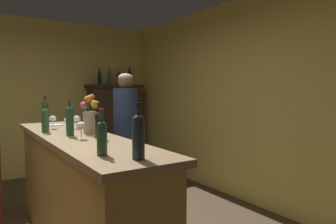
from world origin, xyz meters
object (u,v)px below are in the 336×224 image
cheese_plate (56,125)px  display_bottle_midright (130,77)px  bar_counter (79,194)px  display_cabinet (115,125)px  wine_glass_mid (53,120)px  wine_glass_front (68,121)px  display_bottle_center (119,78)px  wine_bottle_pinot (45,119)px  bartender (126,133)px  wine_bottle_riesling (99,123)px  wine_glass_spare (81,126)px  display_bottle_midleft (109,77)px  wine_bottle_rose (45,111)px  wine_bottle_malbec (70,119)px  wine_bottle_chardonnay (102,136)px  flower_arrangement (90,115)px  display_bottle_left (100,77)px  wine_bottle_syrah (138,134)px  wine_glass_rear (77,120)px

cheese_plate → display_bottle_midright: bearing=44.3°
bar_counter → cheese_plate: 1.05m
display_cabinet → wine_glass_mid: (-1.60, -2.07, 0.35)m
wine_glass_front → display_bottle_midright: 3.11m
display_cabinet → display_bottle_center: display_bottle_center is taller
bar_counter → cheese_plate: (0.02, 0.90, 0.54)m
display_bottle_midright → display_cabinet: bearing=-180.0°
wine_bottle_pinot → bartender: bartender is taller
wine_bottle_pinot → wine_bottle_riesling: 0.71m
wine_glass_spare → display_bottle_midleft: 3.28m
wine_bottle_rose → wine_bottle_malbec: wine_bottle_rose is taller
display_cabinet → display_bottle_midright: (0.32, 0.00, 0.91)m
display_cabinet → wine_bottle_chardonnay: 3.96m
display_cabinet → flower_arrangement: size_ratio=4.33×
wine_bottle_pinot → display_bottle_midleft: 2.85m
display_bottle_left → wine_glass_front: bearing=-117.3°
flower_arrangement → display_bottle_center: bearing=60.4°
display_bottle_left → display_bottle_midleft: size_ratio=0.96×
wine_bottle_rose → bartender: (0.86, -0.39, -0.28)m
wine_glass_front → wine_glass_spare: (-0.02, -0.46, -0.00)m
display_bottle_midleft → wine_bottle_pinot: bearing=-125.2°
display_bottle_midleft → display_bottle_midright: 0.42m
display_bottle_midright → wine_glass_mid: bearing=-132.8°
wine_bottle_rose → display_bottle_center: 2.30m
wine_glass_spare → display_bottle_left: (1.27, 2.89, 0.53)m
wine_bottle_syrah → display_bottle_left: (1.23, 3.80, 0.49)m
wine_bottle_riesling → bartender: size_ratio=0.18×
wine_glass_front → cheese_plate: size_ratio=0.80×
wine_bottle_malbec → bartender: size_ratio=0.20×
wine_bottle_malbec → wine_bottle_riesling: bearing=-61.4°
wine_glass_rear → cheese_plate: (-0.11, 0.43, -0.09)m
wine_bottle_syrah → display_bottle_midleft: bearing=69.6°
display_cabinet → wine_glass_rear: size_ratio=11.40×
wine_bottle_chardonnay → wine_glass_rear: size_ratio=2.08×
display_cabinet → display_bottle_center: 0.88m
wine_bottle_syrah → wine_glass_rear: size_ratio=2.40×
display_cabinet → wine_bottle_pinot: display_cabinet is taller
display_cabinet → bartender: size_ratio=0.94×
wine_glass_front → wine_glass_spare: 0.46m
wine_glass_rear → display_bottle_left: bearing=63.5°
wine_bottle_rose → display_bottle_midright: size_ratio=0.99×
wine_glass_rear → display_bottle_center: bearing=56.1°
wine_bottle_malbec → cheese_plate: bearing=84.6°
wine_bottle_chardonnay → wine_bottle_riesling: size_ratio=0.97×
wine_glass_rear → flower_arrangement: 0.40m
wine_bottle_pinot → wine_bottle_rose: size_ratio=0.90×
wine_glass_spare → wine_glass_mid: bearing=92.5°
bar_counter → display_cabinet: (1.52, 2.67, 0.28)m
wine_bottle_rose → wine_glass_front: bearing=-89.0°
flower_arrangement → wine_glass_mid: bearing=112.5°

